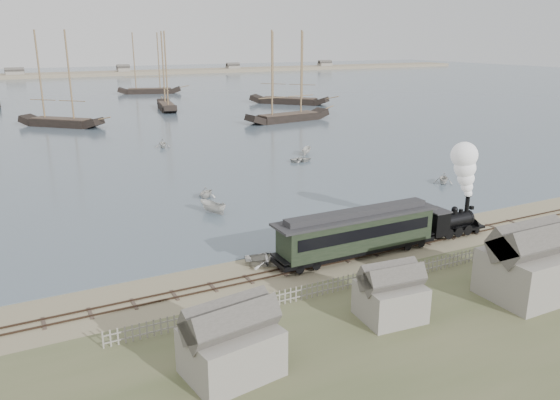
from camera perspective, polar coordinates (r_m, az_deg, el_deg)
name	(u,v)px	position (r m, az deg, el deg)	size (l,w,h in m)	color
ground	(282,262)	(46.78, 0.19, -6.45)	(600.00, 600.00, 0.00)	gray
harbor_water	(57,92)	(209.88, -22.23, 10.44)	(600.00, 336.00, 0.06)	#485667
rail_track	(293,270)	(45.14, 1.37, -7.29)	(120.00, 1.80, 0.16)	#3B2A20
picket_fence_west	(245,314)	(38.55, -3.64, -11.82)	(19.00, 0.10, 1.20)	gray
picket_fence_east	(455,266)	(48.24, 17.87, -6.56)	(15.00, 0.10, 1.20)	gray
shed_left	(232,374)	(32.67, -5.05, -17.61)	(5.00, 4.00, 4.10)	gray
shed_mid	(389,318)	(38.74, 11.34, -11.99)	(4.00, 3.50, 3.60)	gray
shed_right	(525,296)	(44.76, 24.23, -9.13)	(6.00, 5.00, 5.10)	gray
far_spit	(39,77)	(289.40, -23.92, 11.64)	(500.00, 20.00, 1.80)	tan
locomotive	(463,195)	(54.57, 18.57, 0.53)	(6.95, 2.59, 8.66)	black
passenger_coach	(357,231)	(47.41, 8.06, -3.24)	(15.44, 2.98, 3.75)	black
beached_dinghy	(270,259)	(46.24, -1.03, -6.14)	(4.29, 3.07, 0.89)	beige
rowboat_1	(206,192)	(65.18, -7.72, 0.83)	(2.61, 2.26, 1.38)	beige
rowboat_2	(213,207)	(59.35, -7.03, -0.76)	(3.45, 1.30, 1.33)	beige
rowboat_3	(301,159)	(83.70, 2.26, 4.27)	(3.40, 2.43, 0.70)	beige
rowboat_4	(444,178)	(73.98, 16.72, 2.21)	(2.79, 2.41, 1.47)	beige
rowboat_5	(306,151)	(88.73, 2.74, 5.14)	(3.12, 1.17, 1.21)	beige
rowboat_7	(162,143)	(96.50, -12.18, 5.81)	(2.86, 2.47, 1.51)	beige
schooner_2	(56,79)	(125.38, -22.35, 11.65)	(19.10, 4.41, 20.00)	black
schooner_3	(165,71)	(146.77, -11.97, 13.07)	(16.86, 3.89, 20.00)	black
schooner_4	(288,76)	(123.96, 0.88, 12.82)	(20.82, 4.80, 20.00)	black
schooner_5	(289,68)	(157.44, 0.95, 13.64)	(22.66, 5.23, 20.00)	black
schooner_8	(148,63)	(192.11, -13.66, 13.73)	(20.61, 4.76, 20.00)	black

